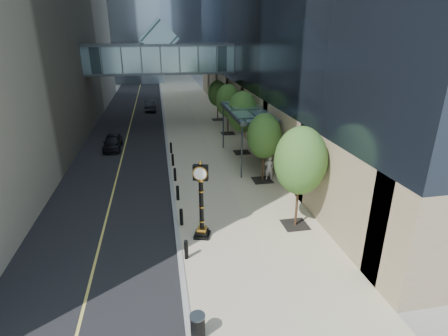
{
  "coord_description": "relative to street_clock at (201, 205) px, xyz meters",
  "views": [
    {
      "loc": [
        -3.53,
        -13.18,
        10.19
      ],
      "look_at": [
        0.09,
        6.09,
        2.58
      ],
      "focal_mm": 28.0,
      "sensor_mm": 36.0,
      "label": 1
    }
  ],
  "objects": [
    {
      "name": "bollard_row",
      "position": [
        -0.99,
        6.21,
        -1.39
      ],
      "size": [
        0.2,
        16.2,
        0.9
      ],
      "color": "black",
      "rests_on": "sidewalk"
    },
    {
      "name": "street_trees",
      "position": [
        5.31,
        12.06,
        1.74
      ],
      "size": [
        2.78,
        28.56,
        5.71
      ],
      "color": "black",
      "rests_on": "sidewalk"
    },
    {
      "name": "sidewalk",
      "position": [
        2.71,
        37.21,
        -1.87
      ],
      "size": [
        8.0,
        180.0,
        0.06
      ],
      "primitive_type": "cube",
      "color": "#B4A78A",
      "rests_on": "ground"
    },
    {
      "name": "street_clock",
      "position": [
        0.0,
        0.0,
        0.0
      ],
      "size": [
        1.0,
        1.0,
        4.24
      ],
      "rotation": [
        0.0,
        0.0,
        -0.31
      ],
      "color": "black",
      "rests_on": "sidewalk"
    },
    {
      "name": "curb",
      "position": [
        -1.29,
        37.21,
        -1.86
      ],
      "size": [
        0.25,
        180.0,
        0.07
      ],
      "primitive_type": "cube",
      "color": "gray",
      "rests_on": "ground"
    },
    {
      "name": "entrance_canopy",
      "position": [
        5.19,
        11.21,
        2.29
      ],
      "size": [
        3.0,
        8.0,
        4.38
      ],
      "color": "#383F44",
      "rests_on": "ground"
    },
    {
      "name": "road",
      "position": [
        -5.29,
        37.21,
        -1.89
      ],
      "size": [
        8.0,
        180.0,
        0.02
      ],
      "primitive_type": "cube",
      "color": "black",
      "rests_on": "ground"
    },
    {
      "name": "car_far",
      "position": [
        -2.96,
        33.62,
        -1.18
      ],
      "size": [
        1.49,
        4.27,
        1.41
      ],
      "primitive_type": "imported",
      "rotation": [
        0.0,
        0.0,
        3.14
      ],
      "color": "black",
      "rests_on": "road"
    },
    {
      "name": "car_near",
      "position": [
        -6.27,
        16.54,
        -1.21
      ],
      "size": [
        1.6,
        3.93,
        1.34
      ],
      "primitive_type": "imported",
      "rotation": [
        0.0,
        0.0,
        0.01
      ],
      "color": "black",
      "rests_on": "road"
    },
    {
      "name": "ground",
      "position": [
        1.71,
        -2.79,
        -1.9
      ],
      "size": [
        320.0,
        320.0,
        0.0
      ],
      "primitive_type": "plane",
      "color": "gray",
      "rests_on": "ground"
    },
    {
      "name": "trash_bin",
      "position": [
        -0.99,
        -6.51,
        -1.39
      ],
      "size": [
        0.64,
        0.64,
        0.9
      ],
      "primitive_type": "cylinder",
      "rotation": [
        0.0,
        0.0,
        0.28
      ],
      "color": "black",
      "rests_on": "sidewalk"
    },
    {
      "name": "skywalk",
      "position": [
        -1.29,
        25.21,
        5.81
      ],
      "size": [
        17.0,
        4.2,
        5.8
      ],
      "color": "slate",
      "rests_on": "ground"
    },
    {
      "name": "pedestrian",
      "position": [
        5.82,
        6.79,
        -0.93
      ],
      "size": [
        0.73,
        0.55,
        1.82
      ],
      "primitive_type": "imported",
      "rotation": [
        0.0,
        0.0,
        2.96
      ],
      "color": "beige",
      "rests_on": "sidewalk"
    }
  ]
}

